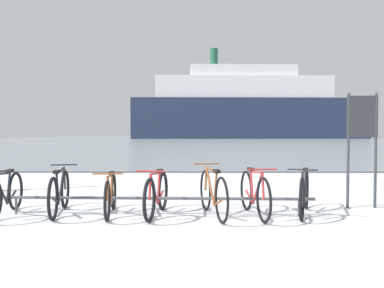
% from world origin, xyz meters
% --- Properties ---
extents(ground, '(80.00, 132.00, 0.08)m').
position_xyz_m(ground, '(0.00, 53.90, -0.04)').
color(ground, white).
extents(bike_rack, '(5.24, 0.20, 0.31)m').
position_xyz_m(bike_rack, '(-0.59, 2.99, 0.27)').
color(bike_rack, '#4C5156').
rests_on(bike_rack, ground).
extents(bicycle_0, '(0.46, 1.65, 0.79)m').
position_xyz_m(bicycle_0, '(-3.06, 2.92, 0.36)').
color(bicycle_0, black).
rests_on(bicycle_0, ground).
extents(bicycle_1, '(0.46, 1.71, 0.80)m').
position_xyz_m(bicycle_1, '(-2.22, 3.08, 0.36)').
color(bicycle_1, black).
rests_on(bicycle_1, ground).
extents(bicycle_2, '(0.46, 1.61, 0.74)m').
position_xyz_m(bicycle_2, '(-1.34, 2.98, 0.34)').
color(bicycle_2, black).
rests_on(bicycle_2, ground).
extents(bicycle_3, '(0.46, 1.64, 0.79)m').
position_xyz_m(bicycle_3, '(-0.57, 2.93, 0.36)').
color(bicycle_3, black).
rests_on(bicycle_3, ground).
extents(bicycle_4, '(0.52, 1.73, 0.84)m').
position_xyz_m(bicycle_4, '(0.35, 2.90, 0.38)').
color(bicycle_4, black).
rests_on(bicycle_4, ground).
extents(bicycle_5, '(0.46, 1.69, 0.82)m').
position_xyz_m(bicycle_5, '(1.03, 2.91, 0.37)').
color(bicycle_5, black).
rests_on(bicycle_5, ground).
extents(bicycle_6, '(0.68, 1.66, 0.80)m').
position_xyz_m(bicycle_6, '(1.88, 3.04, 0.36)').
color(bicycle_6, black).
rests_on(bicycle_6, ground).
extents(info_sign, '(0.55, 0.05, 2.08)m').
position_xyz_m(info_sign, '(3.08, 3.64, 1.42)').
color(info_sign, '#33383D').
rests_on(info_sign, ground).
extents(ferry_ship, '(49.15, 10.87, 19.04)m').
position_xyz_m(ferry_ship, '(11.06, 81.39, 6.38)').
color(ferry_ship, '#232D47').
rests_on(ferry_ship, ground).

